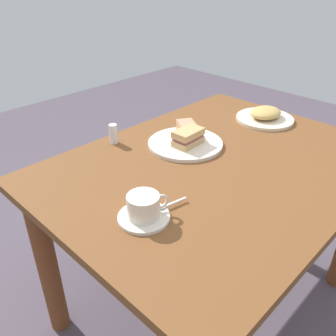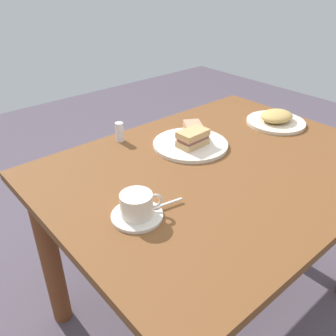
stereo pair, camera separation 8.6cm
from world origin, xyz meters
name	(u,v)px [view 2 (the right image)]	position (x,y,z in m)	size (l,w,h in m)	color
ground_plane	(208,304)	(0.00, 0.00, 0.00)	(6.00, 6.00, 0.00)	#534955
dining_table	(217,196)	(0.00, 0.00, 0.60)	(1.22, 0.91, 0.74)	brown
sandwich_plate	(190,144)	(0.02, 0.17, 0.74)	(0.29, 0.29, 0.01)	silver
sandwich_front	(193,138)	(0.01, 0.15, 0.78)	(0.12, 0.08, 0.06)	tan
sandwich_back	(194,131)	(0.06, 0.20, 0.78)	(0.11, 0.13, 0.05)	tan
coffee_saucer	(137,216)	(-0.40, -0.05, 0.74)	(0.15, 0.15, 0.01)	silver
coffee_cup	(137,204)	(-0.40, -0.05, 0.78)	(0.12, 0.09, 0.07)	silver
spoon	(162,205)	(-0.32, -0.07, 0.75)	(0.10, 0.03, 0.01)	silver
side_plate	(276,122)	(0.45, 0.08, 0.74)	(0.25, 0.25, 0.01)	beige
side_food_pile	(277,116)	(0.45, 0.08, 0.77)	(0.15, 0.13, 0.04)	tan
salt_shaker	(120,132)	(-0.16, 0.39, 0.77)	(0.03, 0.03, 0.08)	silver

